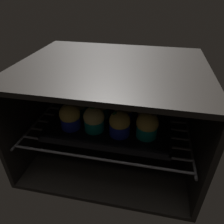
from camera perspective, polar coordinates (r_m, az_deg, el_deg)
The scene contains 15 objects.
oven_cavity at distance 77.51cm, azimuth 0.56°, elevation 1.11°, with size 59.00×47.00×37.00cm.
oven_rack at distance 75.92cm, azimuth -0.08°, elevation -2.73°, with size 54.80×42.00×0.80cm.
baking_tray at distance 75.70cm, azimuth -0.00°, elevation -1.85°, with size 41.23×32.89×2.20cm.
muffin_row0_col0 at distance 69.74cm, azimuth -11.47°, elevation -1.22°, with size 6.94×6.94×8.79cm.
muffin_row0_col1 at distance 67.63cm, azimuth -4.98°, elevation -1.99°, with size 6.87×6.87×8.75cm.
muffin_row0_col2 at distance 65.42cm, azimuth 2.10°, elevation -3.20°, with size 6.68×6.68×8.48cm.
muffin_row0_col3 at distance 65.51cm, azimuth 9.65°, elevation -3.68°, with size 6.96×6.96×8.60cm.
muffin_row1_col0 at distance 76.31cm, azimuth -9.51°, elevation 1.80°, with size 6.93×6.93×8.32cm.
muffin_row1_col1 at distance 74.55cm, azimuth -3.33°, elevation 1.23°, with size 6.58×6.58×7.80cm.
muffin_row1_col2 at distance 72.79cm, azimuth 3.21°, elevation 0.85°, with size 6.80×6.80×8.45cm.
muffin_row1_col3 at distance 72.10cm, azimuth 9.72°, elevation -0.11°, with size 7.05×7.05×8.33cm.
muffin_row2_col0 at distance 82.93cm, azimuth -7.27°, elevation 4.83°, with size 6.58×6.58×8.43cm.
muffin_row2_col1 at distance 80.84cm, azimuth -1.49°, elevation 4.23°, with size 6.58×6.58×8.25cm.
muffin_row2_col2 at distance 79.78cm, azimuth 4.02°, elevation 3.66°, with size 7.10×7.10×8.14cm.
muffin_row2_col3 at distance 79.36cm, azimuth 10.06°, elevation 2.88°, with size 6.58×6.58×7.90cm.
Camera 1 is at (12.68, -38.52, 57.66)cm, focal length 33.20 mm.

